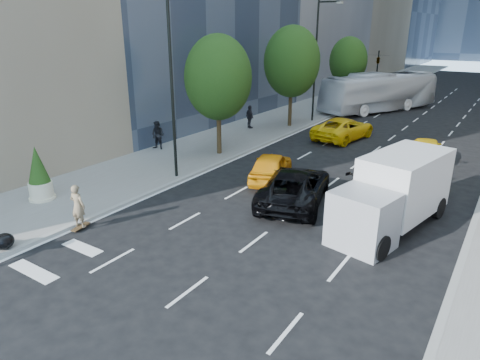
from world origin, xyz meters
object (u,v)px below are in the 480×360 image
Objects in this scene: skateboarder at (78,209)px; city_bus at (380,92)px; box_truck at (394,193)px; planter_shrub at (39,174)px; black_sedan_mercedes at (394,181)px; black_sedan_lincoln at (295,186)px.

skateboarder is 33.63m from city_bus.
box_truck reaches higher than planter_shrub.
box_truck is 2.56× the size of planter_shrub.
black_sedan_lincoln is at bearing 66.10° from black_sedan_mercedes.
skateboarder is at bearing -69.13° from city_bus.
planter_shrub is (-10.11, -6.56, 0.56)m from black_sedan_lincoln.
city_bus is at bearing -97.10° from black_sedan_lincoln.
planter_shrub is at bearing -23.98° from skateboarder.
planter_shrub reaches higher than black_sedan_lincoln.
black_sedan_lincoln is 1.15× the size of black_sedan_mercedes.
skateboarder is at bearing -133.78° from box_truck.
planter_shrub reaches higher than skateboarder.
black_sedan_lincoln is at bearing -140.61° from skateboarder.
box_truck is at bearing 162.55° from black_sedan_lincoln.
box_truck is (4.56, -0.18, 0.72)m from black_sedan_lincoln.
planter_shrub is at bearing -76.14° from city_bus.
planter_shrub is (-13.81, -10.10, 0.64)m from black_sedan_mercedes.
black_sedan_lincoln is 0.89× the size of box_truck.
skateboarder is 12.92m from box_truck.
skateboarder is 0.70× the size of planter_shrub.
skateboarder is 0.27× the size of box_truck.
planter_shrub is (-6.41, -32.63, -0.48)m from city_bus.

